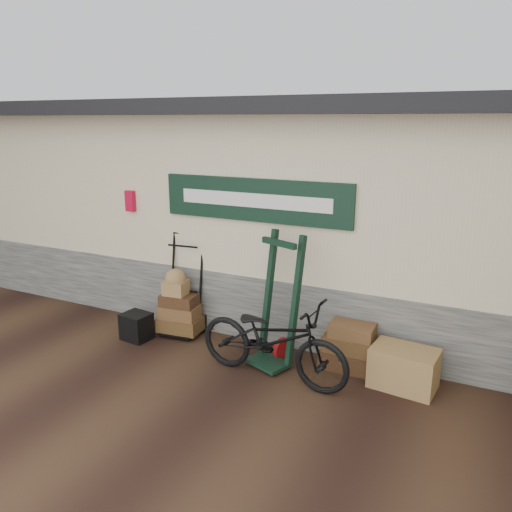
{
  "coord_description": "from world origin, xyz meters",
  "views": [
    {
      "loc": [
        2.48,
        -4.69,
        2.94
      ],
      "look_at": [
        -0.25,
        0.9,
        1.23
      ],
      "focal_mm": 35.0,
      "sensor_mm": 36.0,
      "label": 1
    }
  ],
  "objects_px": {
    "wicker_hamper": "(404,368)",
    "suitcase_stack": "(349,345)",
    "porter_trolley": "(184,283)",
    "green_barrow": "(278,301)",
    "bicycle": "(272,335)",
    "black_trunk": "(137,326)"
  },
  "relations": [
    {
      "from": "wicker_hamper",
      "to": "suitcase_stack",
      "type": "bearing_deg",
      "value": 165.21
    },
    {
      "from": "porter_trolley",
      "to": "wicker_hamper",
      "type": "bearing_deg",
      "value": -10.55
    },
    {
      "from": "green_barrow",
      "to": "wicker_hamper",
      "type": "bearing_deg",
      "value": 23.89
    },
    {
      "from": "green_barrow",
      "to": "black_trunk",
      "type": "relative_size",
      "value": 4.41
    },
    {
      "from": "suitcase_stack",
      "to": "bicycle",
      "type": "distance_m",
      "value": 1.01
    },
    {
      "from": "suitcase_stack",
      "to": "green_barrow",
      "type": "bearing_deg",
      "value": -162.83
    },
    {
      "from": "green_barrow",
      "to": "suitcase_stack",
      "type": "distance_m",
      "value": 1.02
    },
    {
      "from": "suitcase_stack",
      "to": "wicker_hamper",
      "type": "xyz_separation_m",
      "value": [
        0.69,
        -0.18,
        -0.06
      ]
    },
    {
      "from": "wicker_hamper",
      "to": "bicycle",
      "type": "bearing_deg",
      "value": -161.59
    },
    {
      "from": "porter_trolley",
      "to": "wicker_hamper",
      "type": "distance_m",
      "value": 3.15
    },
    {
      "from": "suitcase_stack",
      "to": "wicker_hamper",
      "type": "height_order",
      "value": "suitcase_stack"
    },
    {
      "from": "suitcase_stack",
      "to": "bicycle",
      "type": "xyz_separation_m",
      "value": [
        -0.73,
        -0.65,
        0.26
      ]
    },
    {
      "from": "suitcase_stack",
      "to": "wicker_hamper",
      "type": "relative_size",
      "value": 0.92
    },
    {
      "from": "wicker_hamper",
      "to": "black_trunk",
      "type": "xyz_separation_m",
      "value": [
        -3.54,
        -0.3,
        -0.05
      ]
    },
    {
      "from": "porter_trolley",
      "to": "black_trunk",
      "type": "distance_m",
      "value": 0.88
    },
    {
      "from": "green_barrow",
      "to": "suitcase_stack",
      "type": "height_order",
      "value": "green_barrow"
    },
    {
      "from": "porter_trolley",
      "to": "wicker_hamper",
      "type": "xyz_separation_m",
      "value": [
        3.1,
        -0.24,
        -0.48
      ]
    },
    {
      "from": "black_trunk",
      "to": "bicycle",
      "type": "distance_m",
      "value": 2.17
    },
    {
      "from": "green_barrow",
      "to": "suitcase_stack",
      "type": "relative_size",
      "value": 2.49
    },
    {
      "from": "porter_trolley",
      "to": "wicker_hamper",
      "type": "relative_size",
      "value": 2.01
    },
    {
      "from": "porter_trolley",
      "to": "bicycle",
      "type": "height_order",
      "value": "porter_trolley"
    },
    {
      "from": "porter_trolley",
      "to": "suitcase_stack",
      "type": "bearing_deg",
      "value": -7.52
    }
  ]
}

